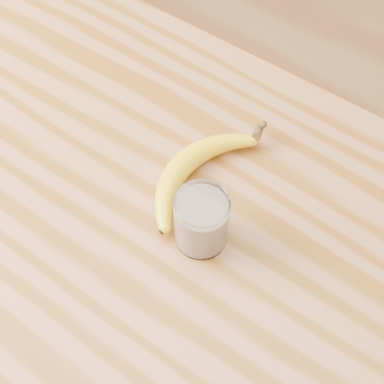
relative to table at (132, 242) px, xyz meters
The scene contains 3 objects.
table is the anchor object (origin of this frame).
smoothie_glass 0.22m from the table, 10.52° to the left, with size 0.08×0.08×0.10m.
banana 0.19m from the table, 70.87° to the left, with size 0.12×0.32×0.04m, color yellow, non-canonical shape.
Camera 1 is at (0.34, -0.29, 1.62)m, focal length 50.00 mm.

